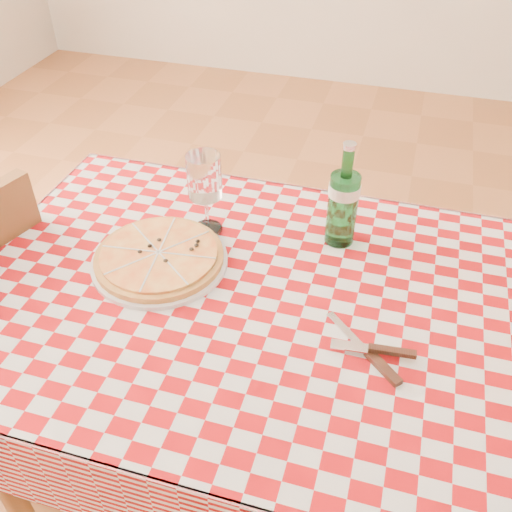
% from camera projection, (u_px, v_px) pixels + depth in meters
% --- Properties ---
extents(dining_table, '(1.20, 0.80, 0.75)m').
position_uv_depth(dining_table, '(257.00, 328.00, 1.29)').
color(dining_table, brown).
rests_on(dining_table, ground).
extents(tablecloth, '(1.30, 0.90, 0.01)m').
position_uv_depth(tablecloth, '(257.00, 297.00, 1.23)').
color(tablecloth, '#98090D').
rests_on(tablecloth, dining_table).
extents(pizza_plate, '(0.35, 0.35, 0.04)m').
position_uv_depth(pizza_plate, '(159.00, 256.00, 1.30)').
color(pizza_plate, gold).
rests_on(pizza_plate, tablecloth).
extents(water_bottle, '(0.09, 0.09, 0.26)m').
position_uv_depth(water_bottle, '(344.00, 195.00, 1.30)').
color(water_bottle, '#1A6929').
rests_on(water_bottle, tablecloth).
extents(wine_glass, '(0.10, 0.10, 0.21)m').
position_uv_depth(wine_glass, '(205.00, 194.00, 1.35)').
color(wine_glass, white).
rests_on(wine_glass, tablecloth).
extents(cutlery, '(0.27, 0.24, 0.02)m').
position_uv_depth(cutlery, '(368.00, 349.00, 1.10)').
color(cutlery, silver).
rests_on(cutlery, tablecloth).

